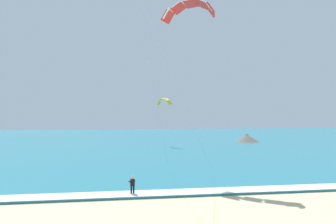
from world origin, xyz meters
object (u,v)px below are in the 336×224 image
object	(u,v)px
kite_primary	(189,9)
kite_distant	(164,101)
kitesurfer	(132,185)
surfboard	(132,196)

from	to	relation	value
kite_primary	kite_distant	bearing A→B (deg)	86.31
kite_distant	kitesurfer	bearing A→B (deg)	-101.97
kitesurfer	kite_distant	size ratio (longest dim) A/B	0.45
kite_distant	surfboard	bearing A→B (deg)	-101.96
kitesurfer	surfboard	bearing A→B (deg)	-79.36
kite_primary	kite_distant	size ratio (longest dim) A/B	4.87
kitesurfer	kite_primary	distance (m)	20.36
kitesurfer	kite_primary	world-z (taller)	kite_primary
surfboard	kitesurfer	bearing A→B (deg)	100.64
surfboard	kite_distant	world-z (taller)	kite_distant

